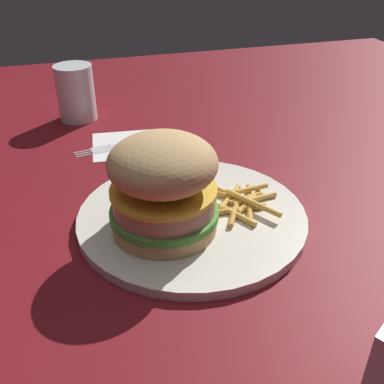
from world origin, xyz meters
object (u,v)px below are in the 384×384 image
(sandwich, at_px, (163,185))
(fries_pile, at_px, (242,202))
(drink_glass, at_px, (76,95))
(plate, at_px, (192,217))
(fork, at_px, (125,143))
(napkin, at_px, (126,144))

(sandwich, bearing_deg, fries_pile, -169.53)
(fries_pile, height_order, drink_glass, drink_glass)
(plate, relative_size, fork, 1.64)
(sandwich, xyz_separation_m, fries_pile, (-0.11, -0.02, -0.05))
(fork, bearing_deg, sandwich, 90.78)
(sandwich, relative_size, fries_pile, 1.18)
(sandwich, height_order, fork, sandwich)
(sandwich, bearing_deg, drink_glass, -80.54)
(plate, height_order, drink_glass, drink_glass)
(sandwich, bearing_deg, fork, -89.22)
(drink_glass, bearing_deg, sandwich, 99.46)
(plate, bearing_deg, sandwich, 28.35)
(plate, xyz_separation_m, fries_pile, (-0.07, 0.00, 0.01))
(plate, xyz_separation_m, drink_glass, (0.11, -0.38, 0.04))
(fries_pile, xyz_separation_m, fork, (0.11, -0.24, -0.01))
(plate, height_order, napkin, plate)
(plate, distance_m, fork, 0.25)
(plate, height_order, fork, plate)
(sandwich, height_order, fries_pile, sandwich)
(napkin, distance_m, drink_glass, 0.16)
(napkin, bearing_deg, plate, 99.82)
(sandwich, relative_size, drink_glass, 1.26)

